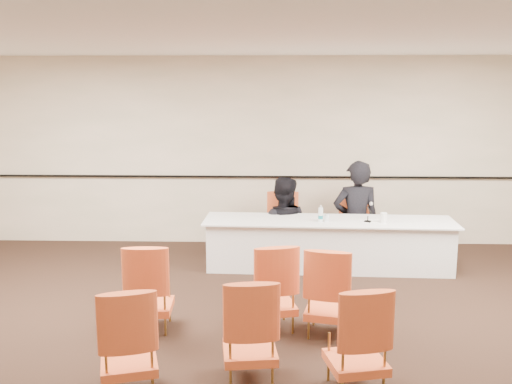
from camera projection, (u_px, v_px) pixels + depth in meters
floor at (262, 356)px, 5.45m from camera, size 10.00×10.00×0.00m
ceiling at (262, 33)px, 4.89m from camera, size 10.00×10.00×0.00m
wall_back at (267, 152)px, 9.10m from camera, size 10.00×0.04×3.00m
wall_rail at (266, 177)px, 9.14m from camera, size 9.80×0.04×0.03m
panel_table at (328, 244)px, 8.01m from camera, size 3.51×0.94×0.70m
panelist_main at (356, 223)px, 8.47m from camera, size 0.72×0.50×1.89m
panelist_main_chair at (356, 227)px, 8.48m from camera, size 0.52×0.52×0.95m
panelist_second at (282, 233)px, 8.57m from camera, size 0.91×0.76×1.70m
panelist_second_chair at (282, 225)px, 8.55m from camera, size 0.52×0.52×0.95m
papers at (371, 221)px, 7.89m from camera, size 0.31×0.24×0.00m
microphone at (368, 213)px, 7.80m from camera, size 0.16×0.21×0.26m
water_bottle at (321, 214)px, 7.84m from camera, size 0.08×0.08×0.22m
drinking_glass at (327, 218)px, 7.86m from camera, size 0.08×0.08×0.10m
coffee_cup at (384, 218)px, 7.76m from camera, size 0.11×0.11×0.14m
aud_chair_front_left at (150, 286)px, 5.99m from camera, size 0.52×0.52×0.95m
aud_chair_front_mid at (272, 286)px, 6.00m from camera, size 0.60×0.60×0.95m
aud_chair_front_right at (329, 290)px, 5.86m from camera, size 0.60×0.60×0.95m
aud_chair_back_left at (128, 339)px, 4.76m from camera, size 0.62×0.62×0.95m
aud_chair_back_mid at (250, 328)px, 4.97m from camera, size 0.56×0.56×0.95m
aud_chair_back_right at (357, 337)px, 4.79m from camera, size 0.59×0.59×0.95m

